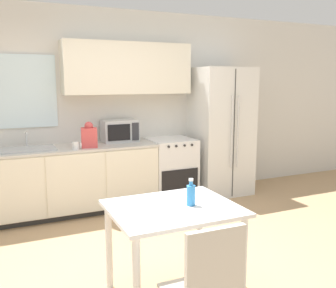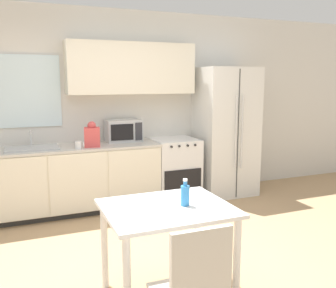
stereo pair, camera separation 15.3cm
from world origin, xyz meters
name	(u,v)px [view 2 (the right image)]	position (x,y,z in m)	size (l,w,h in m)	color
ground_plane	(159,261)	(0.00, 0.00, 0.00)	(12.00, 12.00, 0.00)	tan
wall_back	(110,101)	(0.04, 2.06, 1.44)	(12.00, 0.38, 2.70)	silver
kitchen_counter	(75,179)	(-0.52, 1.74, 0.45)	(2.21, 0.67, 0.88)	#333333
oven_range	(174,169)	(0.90, 1.74, 0.45)	(0.63, 0.65, 0.89)	white
refrigerator	(226,132)	(1.74, 1.72, 0.96)	(0.84, 0.73, 1.92)	silver
kitchen_sink	(32,148)	(-1.03, 1.74, 0.90)	(0.64, 0.43, 0.21)	#B7BABC
microwave	(123,131)	(0.18, 1.87, 1.03)	(0.49, 0.32, 0.30)	#B7BABC
coffee_mug	(79,145)	(-0.49, 1.53, 0.93)	(0.11, 0.08, 0.09)	white
grocery_bag_0	(92,136)	(-0.31, 1.61, 1.03)	(0.22, 0.20, 0.33)	#D14C4C
dining_table	(167,222)	(-0.15, -0.59, 0.64)	(0.97, 0.80, 0.76)	white
dining_chair_near	(194,288)	(-0.30, -1.36, 0.54)	(0.41, 0.41, 0.93)	beige
drink_bottle	(185,195)	(-0.01, -0.62, 0.85)	(0.07, 0.07, 0.21)	#338CD8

